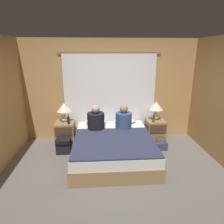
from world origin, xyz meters
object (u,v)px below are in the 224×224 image
nightstand_left (65,133)px  lamp_right (156,107)px  handbag_on_floor (160,146)px  person_right_in_bed (124,119)px  pillow_left (96,121)px  backpack_on_floor (64,145)px  lamp_left (64,109)px  person_left_in_bed (96,120)px  nightstand_right (155,131)px  beer_bottle_on_left_stand (68,120)px  beer_bottle_on_right_stand (154,119)px  pillow_right (125,121)px  bed (113,147)px

nightstand_left → lamp_right: 2.29m
nightstand_left → handbag_on_floor: bearing=-11.2°
handbag_on_floor → person_right_in_bed: bearing=166.7°
pillow_left → backpack_on_floor: pillow_left is taller
lamp_left → person_left_in_bed: person_left_in_bed is taller
person_left_in_bed → lamp_right: bearing=11.8°
nightstand_right → backpack_on_floor: (-2.19, -0.44, -0.09)m
nightstand_right → backpack_on_floor: bearing=-168.7°
nightstand_right → beer_bottle_on_left_stand: (-2.10, -0.12, 0.38)m
lamp_right → beer_bottle_on_right_stand: (-0.10, -0.19, -0.22)m
nightstand_left → beer_bottle_on_left_stand: beer_bottle_on_left_stand is taller
pillow_right → beer_bottle_on_right_stand: (0.65, -0.26, 0.13)m
nightstand_right → lamp_left: bearing=178.4°
beer_bottle_on_left_stand → bed: bearing=-29.6°
pillow_right → handbag_on_floor: 1.04m
lamp_right → beer_bottle_on_left_stand: size_ratio=1.96×
nightstand_right → handbag_on_floor: (0.01, -0.44, -0.19)m
lamp_right → backpack_on_floor: lamp_right is taller
nightstand_right → lamp_left: (-2.21, 0.06, 0.60)m
lamp_right → beer_bottle_on_right_stand: lamp_right is taller
bed → person_right_in_bed: person_right_in_bed is taller
lamp_left → lamp_right: bearing=0.0°
pillow_left → person_right_in_bed: person_right_in_bed is taller
nightstand_left → nightstand_right: (2.21, 0.00, 0.00)m
handbag_on_floor → beer_bottle_on_left_stand: bearing=171.5°
pillow_left → person_left_in_bed: (0.00, -0.38, 0.16)m
beer_bottle_on_left_stand → lamp_left: bearing=121.2°
lamp_right → handbag_on_floor: lamp_right is taller
lamp_right → pillow_right: (-0.75, 0.07, -0.35)m
bed → backpack_on_floor: bearing=166.9°
nightstand_right → person_right_in_bed: bearing=-163.7°
bed → nightstand_left: nightstand_left is taller
pillow_left → pillow_right: size_ratio=1.00×
person_left_in_bed → backpack_on_floor: bearing=-165.1°
bed → lamp_right: bearing=34.2°
handbag_on_floor → nightstand_right: bearing=90.9°
lamp_left → beer_bottle_on_left_stand: 0.31m
handbag_on_floor → beer_bottle_on_right_stand: bearing=107.9°
backpack_on_floor → lamp_left: bearing=92.5°
lamp_left → beer_bottle_on_right_stand: lamp_left is taller
pillow_left → beer_bottle_on_right_stand: beer_bottle_on_right_stand is taller
lamp_left → beer_bottle_on_right_stand: bearing=-5.1°
bed → pillow_right: size_ratio=3.79×
nightstand_left → lamp_left: (0.00, 0.06, 0.60)m
beer_bottle_on_left_stand → handbag_on_floor: (2.11, -0.32, -0.56)m
nightstand_left → handbag_on_floor: nightstand_left is taller
beer_bottle_on_left_stand → beer_bottle_on_right_stand: (2.01, 0.00, -0.01)m
beer_bottle_on_left_stand → nightstand_left: bearing=132.4°
nightstand_right → person_left_in_bed: bearing=-170.6°
person_right_in_bed → nightstand_right: bearing=16.3°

